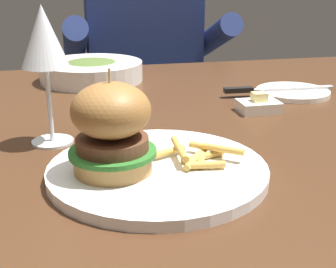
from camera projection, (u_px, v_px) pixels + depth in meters
The scene contains 10 objects.
dining_table at pixel (167, 164), 0.84m from camera, with size 1.24×0.99×0.74m.
main_plate at pixel (158, 170), 0.59m from camera, with size 0.28×0.28×0.01m, color white.
burger_sandwich at pixel (112, 128), 0.55m from camera, with size 0.11×0.11×0.13m.
fries_pile at pixel (198, 154), 0.60m from camera, with size 0.11×0.08×0.02m.
wine_glass at pixel (44, 41), 0.65m from camera, with size 0.07×0.07×0.20m.
bread_plate at pixel (293, 92), 0.97m from camera, with size 0.15×0.15×0.01m, color white.
table_knife at pixel (270, 89), 0.96m from camera, with size 0.24×0.02×0.01m.
butter_dish at pixel (259, 105), 0.85m from camera, with size 0.07×0.06×0.04m.
soup_bowl at pixel (91, 70), 1.09m from camera, with size 0.24×0.24×0.05m.
diner_person at pixel (144, 100), 1.60m from camera, with size 0.51×0.36×1.18m.
Camera 1 is at (-0.16, -0.76, 0.99)m, focal length 50.00 mm.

